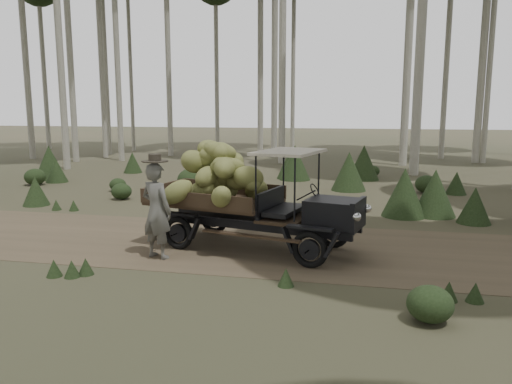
{
  "coord_description": "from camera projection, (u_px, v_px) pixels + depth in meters",
  "views": [
    {
      "loc": [
        3.94,
        -9.83,
        2.84
      ],
      "look_at": [
        1.91,
        -0.22,
        1.17
      ],
      "focal_mm": 35.0,
      "sensor_mm": 36.0,
      "label": 1
    }
  ],
  "objects": [
    {
      "name": "ground",
      "position": [
        172.0,
        241.0,
        10.76
      ],
      "size": [
        120.0,
        120.0,
        0.0
      ],
      "primitive_type": "plane",
      "color": "#473D2B",
      "rests_on": "ground"
    },
    {
      "name": "dirt_track",
      "position": [
        172.0,
        240.0,
        10.76
      ],
      "size": [
        70.0,
        4.0,
        0.01
      ],
      "primitive_type": "cube",
      "color": "brown",
      "rests_on": "ground"
    },
    {
      "name": "farmer",
      "position": [
        157.0,
        210.0,
        9.38
      ],
      "size": [
        0.78,
        0.64,
        1.99
      ],
      "rotation": [
        0.0,
        0.0,
        2.78
      ],
      "color": "#56554F",
      "rests_on": "ground"
    },
    {
      "name": "banana_truck",
      "position": [
        237.0,
        184.0,
        10.09
      ],
      "size": [
        4.62,
        2.5,
        2.26
      ],
      "rotation": [
        0.0,
        0.0,
        -0.23
      ],
      "color": "black",
      "rests_on": "ground"
    },
    {
      "name": "undergrowth",
      "position": [
        269.0,
        200.0,
        12.42
      ],
      "size": [
        20.36,
        22.35,
        1.38
      ],
      "color": "#233319",
      "rests_on": "ground"
    }
  ]
}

